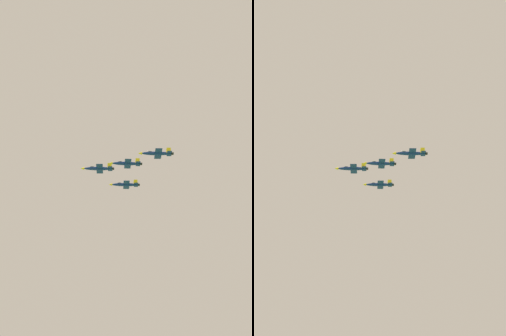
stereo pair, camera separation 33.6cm
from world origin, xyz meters
The scene contains 4 objects.
jet_lead centered at (24.84, -2.37, 139.47)m, with size 14.82×10.01×3.39m.
jet_left_wingman centered at (41.81, -5.73, 136.48)m, with size 14.05×9.86×3.25m.
jet_right_wingman centered at (30.89, 13.83, 136.47)m, with size 14.11×9.64×3.24m.
jet_left_outer centered at (58.78, -9.09, 135.81)m, with size 14.54×9.83×3.33m.
Camera 1 is at (151.69, -215.73, 11.37)m, focal length 62.29 mm.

